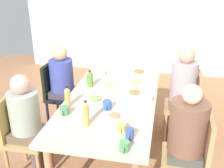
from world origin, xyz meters
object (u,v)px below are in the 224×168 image
object	(u,v)px
person_0	(63,79)
plate_4	(139,72)
chair_0	(57,91)
cup_7	(126,71)
dining_table	(112,103)
cup_4	(149,98)
plate_3	(114,116)
cup_2	(130,134)
person_3	(182,86)
cup_6	(122,127)
plate_5	(95,99)
chair_1	(20,132)
plate_0	(137,82)
person_2	(186,133)
cup_0	(107,105)
plate_2	(134,93)
cup_5	(65,110)
person_1	(26,118)
plate_1	(109,86)
bottle_2	(67,97)
cup_1	(124,146)
bottle_1	(90,79)
chair_3	(188,103)
chair_2	(194,153)
cup_3	(102,73)
bottle_0	(86,114)

from	to	relation	value
person_0	plate_4	size ratio (longest dim) A/B	4.48
chair_0	cup_7	bearing A→B (deg)	103.94
dining_table	cup_4	distance (m)	0.42
plate_3	cup_2	bearing A→B (deg)	31.60
chair_0	cup_7	size ratio (longest dim) A/B	7.45
person_3	cup_6	size ratio (longest dim) A/B	10.91
person_3	plate_5	bearing A→B (deg)	-56.12
chair_1	cup_6	bearing A→B (deg)	82.37
cup_2	cup_7	bearing A→B (deg)	-170.15
dining_table	plate_0	bearing A→B (deg)	151.18
plate_5	cup_2	bearing A→B (deg)	36.79
person_0	plate_0	xyz separation A→B (m)	(0.08, 0.99, 0.08)
person_2	person_0	bearing A→B (deg)	-122.94
cup_0	plate_2	bearing A→B (deg)	150.80
person_3	cup_5	bearing A→B (deg)	-49.84
person_1	plate_1	bearing A→B (deg)	137.66
person_0	chair_1	distance (m)	1.01
plate_0	bottle_2	xyz separation A→B (m)	(0.72, -0.62, 0.09)
plate_2	plate_4	distance (m)	0.65
chair_1	plate_3	size ratio (longest dim) A/B	4.32
cup_1	bottle_1	size ratio (longest dim) A/B	0.58
person_1	person_3	distance (m)	1.82
chair_3	cup_6	xyz separation A→B (m)	(1.13, -0.64, 0.28)
chair_3	cup_2	world-z (taller)	chair_3
dining_table	plate_5	bearing A→B (deg)	-51.77
cup_4	cup_5	world-z (taller)	cup_5
plate_5	cup_7	size ratio (longest dim) A/B	2.12
plate_2	cup_5	bearing A→B (deg)	-46.33
chair_0	chair_2	size ratio (longest dim) A/B	1.00
dining_table	bottle_1	distance (m)	0.41
plate_2	cup_3	world-z (taller)	cup_3
person_1	plate_1	distance (m)	1.00
chair_0	cup_0	size ratio (longest dim) A/B	7.48
chair_3	cup_5	distance (m)	1.58
cup_7	cup_5	bearing A→B (deg)	-19.27
chair_2	cup_2	world-z (taller)	chair_2
person_3	cup_0	size ratio (longest dim) A/B	10.18
cup_6	cup_3	bearing A→B (deg)	-159.31
dining_table	person_2	size ratio (longest dim) A/B	1.67
chair_0	person_0	world-z (taller)	person_0
person_1	cup_2	distance (m)	1.09
person_0	person_1	bearing A→B (deg)	0.03
chair_0	chair_2	bearing A→B (deg)	59.91
chair_3	cup_3	size ratio (longest dim) A/B	7.87
cup_3	cup_7	world-z (taller)	cup_3
bottle_0	chair_2	bearing A→B (deg)	96.60
chair_2	bottle_1	xyz separation A→B (m)	(-0.71, -1.16, 0.34)
chair_1	bottle_0	xyz separation A→B (m)	(0.11, 0.74, 0.36)
plate_4	cup_5	xyz separation A→B (m)	(1.22, -0.58, 0.03)
cup_6	bottle_1	world-z (taller)	bottle_1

